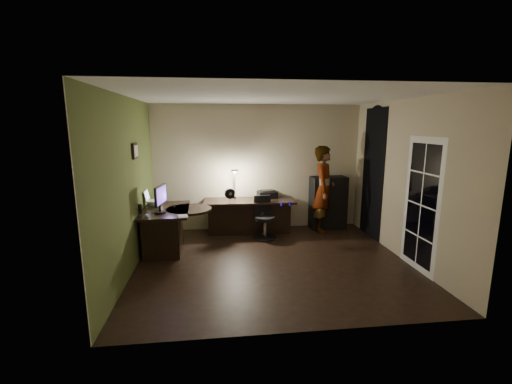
{
  "coord_description": "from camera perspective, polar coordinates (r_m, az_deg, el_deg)",
  "views": [
    {
      "loc": [
        -0.92,
        -5.35,
        2.28
      ],
      "look_at": [
        -0.15,
        1.05,
        1.0
      ],
      "focal_mm": 24.0,
      "sensor_mm": 36.0,
      "label": 1
    }
  ],
  "objects": [
    {
      "name": "wall_back",
      "position": [
        7.48,
        0.27,
        4.07
      ],
      "size": [
        4.5,
        0.01,
        2.7
      ],
      "primitive_type": "cube",
      "color": "#BAAC8B",
      "rests_on": "floor"
    },
    {
      "name": "wall_front",
      "position": [
        3.6,
        8.25,
        -3.85
      ],
      "size": [
        4.5,
        0.01,
        2.7
      ],
      "primitive_type": "cube",
      "color": "#BAAC8B",
      "rests_on": "floor"
    },
    {
      "name": "desk_lamp",
      "position": [
        7.3,
        -3.66,
        1.56
      ],
      "size": [
        0.25,
        0.36,
        0.72
      ],
      "primitive_type": "cube",
      "rotation": [
        0.0,
        0.0,
        0.26
      ],
      "color": "black",
      "rests_on": "desk_right"
    },
    {
      "name": "laptop",
      "position": [
        6.61,
        -16.56,
        -0.58
      ],
      "size": [
        0.31,
        0.29,
        0.21
      ],
      "primitive_type": "cube",
      "rotation": [
        0.0,
        0.0,
        -0.03
      ],
      "color": "silver",
      "rests_on": "laptop_stand"
    },
    {
      "name": "desk_right",
      "position": [
        7.28,
        -1.1,
        -4.1
      ],
      "size": [
        1.93,
        0.73,
        0.72
      ],
      "primitive_type": "cube",
      "rotation": [
        0.0,
        0.0,
        -0.03
      ],
      "color": "black",
      "rests_on": "floor"
    },
    {
      "name": "french_door",
      "position": [
        5.88,
        25.83,
        -1.98
      ],
      "size": [
        0.02,
        0.92,
        2.1
      ],
      "primitive_type": "cube",
      "color": "white",
      "rests_on": "floor"
    },
    {
      "name": "green_wall_overlay",
      "position": [
        5.59,
        -20.4,
        0.95
      ],
      "size": [
        0.0,
        4.0,
        2.7
      ],
      "primitive_type": "cube",
      "color": "#4C5B28",
      "rests_on": "floor"
    },
    {
      "name": "printer",
      "position": [
        7.4,
        1.89,
        -0.42
      ],
      "size": [
        0.43,
        0.36,
        0.18
      ],
      "primitive_type": "cube",
      "rotation": [
        0.0,
        0.0,
        0.11
      ],
      "color": "black",
      "rests_on": "desk_right"
    },
    {
      "name": "headphones",
      "position": [
        6.74,
        5.0,
        -1.94
      ],
      "size": [
        0.22,
        0.12,
        0.1
      ],
      "primitive_type": "cube",
      "rotation": [
        0.0,
        0.0,
        0.15
      ],
      "color": "#130A8B",
      "rests_on": "desk_right"
    },
    {
      "name": "person",
      "position": [
        7.44,
        11.21,
        0.46
      ],
      "size": [
        0.67,
        0.78,
        1.84
      ],
      "primitive_type": "imported",
      "rotation": [
        0.0,
        0.0,
        1.14
      ],
      "color": "#D8A88C",
      "rests_on": "floor"
    },
    {
      "name": "wall_left",
      "position": [
        5.6,
        -20.55,
        0.95
      ],
      "size": [
        0.01,
        4.0,
        2.7
      ],
      "primitive_type": "cube",
      "color": "#BAAC8B",
      "rests_on": "floor"
    },
    {
      "name": "office_chair",
      "position": [
        6.89,
        1.5,
        -4.38
      ],
      "size": [
        0.55,
        0.55,
        0.86
      ],
      "primitive_type": "cube",
      "rotation": [
        0.0,
        0.0,
        0.15
      ],
      "color": "black",
      "rests_on": "floor"
    },
    {
      "name": "floor",
      "position": [
        5.89,
        2.73,
        -11.6
      ],
      "size": [
        4.5,
        4.0,
        0.01
      ],
      "primitive_type": "cube",
      "color": "black",
      "rests_on": "ground"
    },
    {
      "name": "cabinet",
      "position": [
        7.74,
        11.9,
        -1.73
      ],
      "size": [
        0.79,
        0.43,
        1.16
      ],
      "primitive_type": "cube",
      "rotation": [
        0.0,
        0.0,
        0.05
      ],
      "color": "black",
      "rests_on": "floor"
    },
    {
      "name": "desk_fan",
      "position": [
        6.88,
        -4.38,
        -0.72
      ],
      "size": [
        0.24,
        0.18,
        0.32
      ],
      "primitive_type": "cube",
      "rotation": [
        0.0,
        0.0,
        0.36
      ],
      "color": "black",
      "rests_on": "desk_right"
    },
    {
      "name": "framed_picture",
      "position": [
        5.96,
        -19.55,
        6.45
      ],
      "size": [
        0.04,
        0.3,
        0.25
      ],
      "primitive_type": "cube",
      "color": "black",
      "rests_on": "wall_left"
    },
    {
      "name": "notepad",
      "position": [
        5.77,
        -12.09,
        -3.96
      ],
      "size": [
        0.19,
        0.24,
        0.01
      ],
      "primitive_type": "cube",
      "rotation": [
        0.0,
        0.0,
        0.21
      ],
      "color": "silver",
      "rests_on": "desk_left"
    },
    {
      "name": "monitor",
      "position": [
        6.09,
        -15.76,
        -1.73
      ],
      "size": [
        0.19,
        0.52,
        0.34
      ],
      "primitive_type": "cube",
      "rotation": [
        0.0,
        0.0,
        -0.18
      ],
      "color": "black",
      "rests_on": "desk_left"
    },
    {
      "name": "wall_right",
      "position": [
        6.3,
        23.54,
        1.79
      ],
      "size": [
        0.01,
        4.0,
        2.7
      ],
      "primitive_type": "cube",
      "color": "#BAAC8B",
      "rests_on": "floor"
    },
    {
      "name": "mouse",
      "position": [
        5.95,
        -17.78,
        -3.67
      ],
      "size": [
        0.08,
        0.1,
        0.03
      ],
      "primitive_type": "ellipsoid",
      "rotation": [
        0.0,
        0.0,
        -0.22
      ],
      "color": "silver",
      "rests_on": "desk_left"
    },
    {
      "name": "laptop_stand",
      "position": [
        6.64,
        -16.49,
        -1.82
      ],
      "size": [
        0.27,
        0.24,
        0.09
      ],
      "primitive_type": "cube",
      "rotation": [
        0.0,
        0.0,
        -0.29
      ],
      "color": "silver",
      "rests_on": "desk_left"
    },
    {
      "name": "ceiling",
      "position": [
        5.45,
        3.0,
        15.69
      ],
      "size": [
        4.5,
        4.0,
        0.01
      ],
      "primitive_type": "cube",
      "color": "silver",
      "rests_on": "floor"
    },
    {
      "name": "phone",
      "position": [
        6.1,
        -16.34,
        -3.35
      ],
      "size": [
        0.1,
        0.13,
        0.01
      ],
      "primitive_type": "cube",
      "rotation": [
        0.0,
        0.0,
        0.33
      ],
      "color": "black",
      "rests_on": "desk_left"
    },
    {
      "name": "desk_left",
      "position": [
        6.5,
        -14.68,
        -6.09
      ],
      "size": [
        0.86,
        1.37,
        0.78
      ],
      "primitive_type": "cube",
      "rotation": [
        0.0,
        0.0,
        0.03
      ],
      "color": "black",
      "rests_on": "floor"
    },
    {
      "name": "pen",
      "position": [
        6.47,
        -13.41,
        -2.36
      ],
      "size": [
        0.02,
        0.15,
        0.01
      ],
      "primitive_type": "cube",
      "rotation": [
        0.0,
        0.0,
        0.03
      ],
      "color": "black",
      "rests_on": "desk_left"
    },
    {
      "name": "speaker",
      "position": [
        6.09,
        -18.77,
        -2.73
      ],
      "size": [
        0.07,
        0.07,
        0.17
      ],
      "primitive_type": "cylinder",
      "rotation": [
        0.0,
        0.0,
        -0.03
      ],
      "color": "black",
      "rests_on": "desk_left"
    },
    {
      "name": "arched_doorway",
      "position": [
        7.3,
        18.9,
        2.9
      ],
      "size": [
        0.01,
        0.9,
        2.6
      ],
      "primitive_type": "cube",
      "color": "black",
      "rests_on": "floor"
    }
  ]
}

